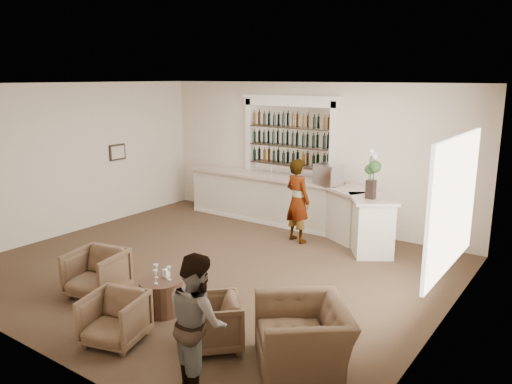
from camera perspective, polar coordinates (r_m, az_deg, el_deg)
ground at (r=9.29m, az=-4.89°, el=-8.61°), size 8.00×8.00×0.00m
room_shell at (r=9.15m, az=-1.51°, el=6.26°), size 8.04×7.02×3.32m
bar_counter at (r=11.52m, az=4.05°, el=-1.28°), size 5.72×1.80×1.14m
back_bar_alcove at (r=11.78m, az=3.81°, el=6.26°), size 2.64×0.25×3.00m
cocktail_table at (r=7.68m, az=-10.77°, el=-11.58°), size 0.65×0.65×0.50m
sommelier at (r=10.48m, az=4.78°, el=-0.99°), size 0.74×0.60×1.77m
guest at (r=5.73m, az=-6.68°, el=-14.44°), size 0.96×0.89×1.57m
armchair_left at (r=8.42m, az=-17.76°, el=-8.81°), size 0.95×0.97×0.75m
armchair_center at (r=6.97m, az=-15.83°, el=-13.74°), size 0.90×0.91×0.67m
armchair_right at (r=6.65m, az=-4.98°, el=-14.65°), size 1.03×1.03×0.67m
armchair_far at (r=6.23m, az=5.38°, el=-16.15°), size 1.58×1.60×0.78m
espresso_machine at (r=10.83m, az=8.25°, el=1.99°), size 0.60×0.54×0.45m
flower_vase at (r=9.71m, az=13.09°, el=2.36°), size 0.25×0.25×0.95m
wine_glass_bar_left at (r=11.35m, az=4.43°, el=1.97°), size 0.07×0.07×0.21m
wine_glass_bar_right at (r=11.70m, az=1.75°, el=2.33°), size 0.07×0.07×0.21m
wine_glass_tbl_a at (r=7.64m, az=-11.35°, el=-8.84°), size 0.07×0.07×0.21m
wine_glass_tbl_b at (r=7.53m, az=-9.91°, el=-9.13°), size 0.07×0.07×0.21m
wine_glass_tbl_c at (r=7.43m, az=-11.40°, el=-9.49°), size 0.07×0.07×0.21m
napkin_holder at (r=7.66m, az=-10.21°, el=-9.10°), size 0.08×0.08×0.12m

